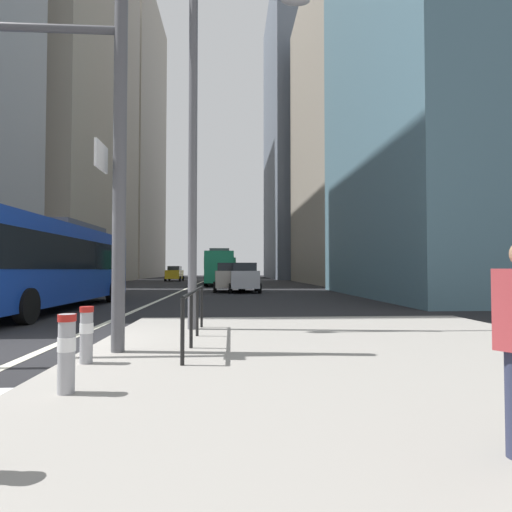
# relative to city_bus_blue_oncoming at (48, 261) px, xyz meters

# --- Properties ---
(ground_plane) EXTENTS (160.00, 160.00, 0.00)m
(ground_plane) POSITION_rel_city_bus_blue_oncoming_xyz_m (3.24, 12.18, -1.84)
(ground_plane) COLOR black
(median_island) EXTENTS (9.00, 10.00, 0.15)m
(median_island) POSITION_rel_city_bus_blue_oncoming_xyz_m (8.74, -8.82, -1.76)
(median_island) COLOR gray
(median_island) RESTS_ON ground
(lane_centre_line) EXTENTS (0.20, 80.00, 0.01)m
(lane_centre_line) POSITION_rel_city_bus_blue_oncoming_xyz_m (3.24, 22.18, -1.83)
(lane_centre_line) COLOR beige
(lane_centre_line) RESTS_ON ground
(office_tower_left_mid) EXTENTS (11.93, 25.62, 40.86)m
(office_tower_left_mid) POSITION_rel_city_bus_blue_oncoming_xyz_m (-12.76, 32.86, 18.59)
(office_tower_left_mid) COLOR gray
(office_tower_left_mid) RESTS_ON ground
(office_tower_left_far) EXTENTS (10.79, 25.48, 52.02)m
(office_tower_left_far) POSITION_rel_city_bus_blue_oncoming_xyz_m (-12.76, 62.16, 24.18)
(office_tower_left_far) COLOR gray
(office_tower_left_far) RESTS_ON ground
(office_tower_right_mid) EXTENTS (10.75, 22.40, 33.44)m
(office_tower_right_mid) POSITION_rel_city_bus_blue_oncoming_xyz_m (20.24, 29.18, 14.88)
(office_tower_right_mid) COLOR gray
(office_tower_right_mid) RESTS_ON ground
(office_tower_right_far) EXTENTS (13.77, 25.23, 49.00)m
(office_tower_right_far) POSITION_rel_city_bus_blue_oncoming_xyz_m (20.24, 55.58, 22.66)
(office_tower_right_far) COLOR slate
(office_tower_right_far) RESTS_ON ground
(city_bus_blue_oncoming) EXTENTS (2.82, 12.20, 3.40)m
(city_bus_blue_oncoming) POSITION_rel_city_bus_blue_oncoming_xyz_m (0.00, 0.00, 0.00)
(city_bus_blue_oncoming) COLOR #14389E
(city_bus_blue_oncoming) RESTS_ON ground
(city_bus_red_receding) EXTENTS (2.77, 10.75, 3.40)m
(city_bus_red_receding) POSITION_rel_city_bus_blue_oncoming_xyz_m (5.67, 24.75, -0.00)
(city_bus_red_receding) COLOR #198456
(city_bus_red_receding) RESTS_ON ground
(city_bus_red_distant) EXTENTS (2.91, 11.16, 3.40)m
(city_bus_red_distant) POSITION_rel_city_bus_blue_oncoming_xyz_m (5.99, 45.24, -0.00)
(city_bus_red_distant) COLOR #198456
(city_bus_red_distant) RESTS_ON ground
(car_oncoming_mid) EXTENTS (2.10, 4.54, 1.94)m
(car_oncoming_mid) POSITION_rel_city_bus_blue_oncoming_xyz_m (-0.58, 38.87, -0.85)
(car_oncoming_mid) COLOR gold
(car_oncoming_mid) RESTS_ON ground
(car_receding_near) EXTENTS (2.08, 4.40, 1.94)m
(car_receding_near) POSITION_rel_city_bus_blue_oncoming_xyz_m (7.60, 11.89, -0.85)
(car_receding_near) COLOR silver
(car_receding_near) RESTS_ON ground
(car_receding_far) EXTENTS (2.20, 4.43, 1.94)m
(car_receding_far) POSITION_rel_city_bus_blue_oncoming_xyz_m (6.55, 12.70, -0.85)
(car_receding_far) COLOR #B2A899
(car_receding_far) RESTS_ON ground
(street_lamp_post) EXTENTS (5.50, 0.32, 8.00)m
(street_lamp_post) POSITION_rel_city_bus_blue_oncoming_xyz_m (5.85, -6.12, 3.45)
(street_lamp_post) COLOR #56565B
(street_lamp_post) RESTS_ON median_island
(bollard_left) EXTENTS (0.20, 0.20, 0.87)m
(bollard_left) POSITION_rel_city_bus_blue_oncoming_xyz_m (4.93, -11.00, -1.20)
(bollard_left) COLOR #99999E
(bollard_left) RESTS_ON median_island
(bollard_right) EXTENTS (0.20, 0.20, 0.82)m
(bollard_right) POSITION_rel_city_bus_blue_oncoming_xyz_m (4.64, -9.51, -1.23)
(bollard_right) COLOR #99999E
(bollard_right) RESTS_ON median_island
(pedestrian_railing) EXTENTS (0.06, 3.95, 0.98)m
(pedestrian_railing) POSITION_rel_city_bus_blue_oncoming_xyz_m (6.04, -7.78, -0.97)
(pedestrian_railing) COLOR black
(pedestrian_railing) RESTS_ON median_island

